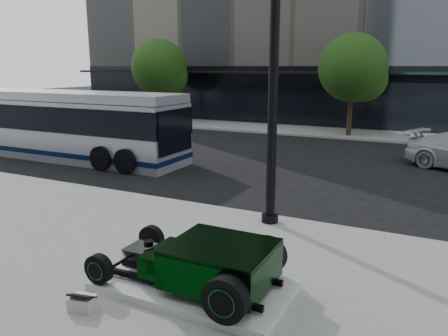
% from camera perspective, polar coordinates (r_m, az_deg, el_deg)
% --- Properties ---
extents(ground, '(120.00, 120.00, 0.00)m').
position_cam_1_polar(ground, '(14.31, 2.01, -3.06)').
color(ground, black).
rests_on(ground, ground).
extents(sidewalk_far, '(70.00, 4.00, 0.12)m').
position_cam_1_polar(sidewalk_far, '(27.40, 14.25, 4.50)').
color(sidewalk_far, gray).
rests_on(sidewalk_far, ground).
extents(street_trees, '(29.80, 3.80, 5.70)m').
position_cam_1_polar(street_trees, '(25.99, 16.79, 12.11)').
color(street_trees, black).
rests_on(street_trees, sidewalk_far).
extents(display_plinth, '(3.40, 1.80, 0.15)m').
position_cam_1_polar(display_plinth, '(8.04, -3.99, -15.06)').
color(display_plinth, silver).
rests_on(display_plinth, sidewalk_near).
extents(hot_rod, '(3.22, 2.00, 0.81)m').
position_cam_1_polar(hot_rod, '(7.67, -1.86, -12.31)').
color(hot_rod, black).
rests_on(hot_rod, display_plinth).
extents(info_plaque, '(0.45, 0.37, 0.31)m').
position_cam_1_polar(info_plaque, '(7.79, -18.01, -16.31)').
color(info_plaque, silver).
rests_on(info_plaque, sidewalk_near).
extents(lamppost, '(0.42, 0.42, 7.70)m').
position_cam_1_polar(lamppost, '(10.61, 6.46, 11.38)').
color(lamppost, black).
rests_on(lamppost, sidewalk_near).
extents(transit_bus, '(12.12, 2.88, 2.92)m').
position_cam_1_polar(transit_bus, '(20.83, -20.50, 5.41)').
color(transit_bus, silver).
rests_on(transit_bus, ground).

